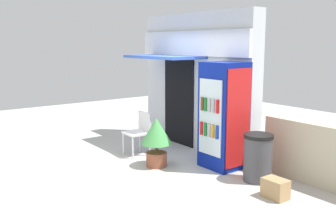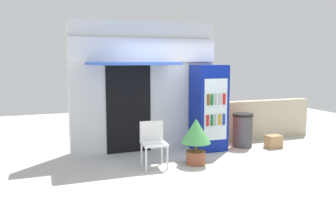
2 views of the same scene
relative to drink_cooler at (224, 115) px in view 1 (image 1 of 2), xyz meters
name	(u,v)px [view 1 (image 1 of 2)]	position (x,y,z in m)	size (l,w,h in m)	color
ground	(149,167)	(-0.81, -1.12, -0.98)	(16.00, 16.00, 0.00)	beige
storefront_building	(195,79)	(-1.41, 0.54, 0.52)	(3.33, 1.25, 2.92)	silver
drink_cooler	(224,115)	(0.00, 0.00, 0.00)	(0.72, 0.73, 1.95)	navy
plastic_chair	(140,130)	(-1.61, -0.80, -0.45)	(0.49, 0.47, 0.88)	white
potted_plant_near_shop	(156,137)	(-0.77, -0.97, -0.41)	(0.58, 0.58, 0.92)	#995138
trash_bin	(258,158)	(0.87, -0.06, -0.57)	(0.49, 0.49, 0.80)	#47474C
cardboard_box	(275,189)	(1.50, -0.42, -0.83)	(0.36, 0.26, 0.30)	tan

